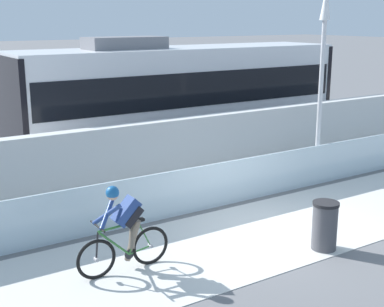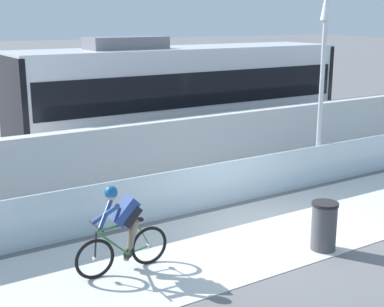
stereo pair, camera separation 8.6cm
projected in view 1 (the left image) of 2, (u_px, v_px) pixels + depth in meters
The scene contains 10 objects.
ground_plane at pixel (273, 230), 11.39m from camera, with size 200.00×200.00×0.00m, color slate.
bike_path_deck at pixel (273, 230), 11.38m from camera, with size 32.00×3.20×0.01m, color silver.
glass_parapet at pixel (221, 184), 12.76m from camera, with size 32.00×0.05×1.07m, color silver.
concrete_barrier_wall at pixel (181, 153), 14.13m from camera, with size 32.00×0.36×1.84m, color silver.
tram_rail_near at pixel (138, 166), 16.37m from camera, with size 32.00×0.08×0.01m, color #595654.
tram_rail_far at pixel (118, 156), 17.54m from camera, with size 32.00×0.08×0.01m, color #595654.
tram at pixel (181, 96), 17.55m from camera, with size 11.06×2.54×3.81m.
cyclist_on_bike at pixel (124, 230), 9.37m from camera, with size 1.77×0.58×1.61m.
lamp_post_antenna at pixel (322, 60), 14.15m from camera, with size 0.28×0.28×5.20m.
trash_bin at pixel (325, 226), 10.36m from camera, with size 0.51×0.51×0.96m.
Camera 1 is at (-7.23, -8.00, 4.36)m, focal length 50.52 mm.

